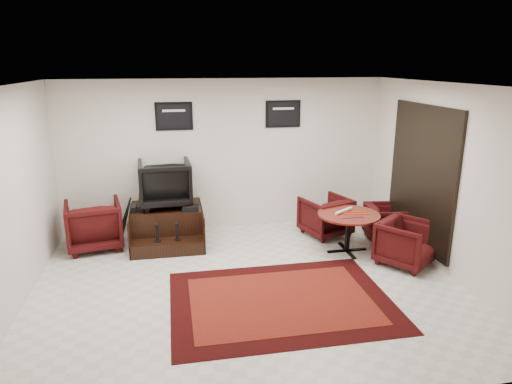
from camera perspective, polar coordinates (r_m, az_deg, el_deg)
ground at (r=6.66m, az=-1.02°, el=-11.63°), size 6.00×6.00×0.00m
room_shell at (r=6.24m, az=2.42°, el=3.93°), size 6.02×5.02×2.81m
area_rug at (r=6.28m, az=3.15°, el=-13.40°), size 2.92×2.19×0.01m
shine_podium at (r=8.22m, az=-11.02°, el=-4.19°), size 1.23×1.26×0.63m
shine_chair at (r=8.12m, az=-11.32°, el=1.38°), size 0.91×0.86×0.90m
shoes_pair at (r=8.05m, az=-14.64°, el=-1.91°), size 0.23×0.28×0.10m
polish_kit at (r=7.86m, az=-8.18°, el=-2.01°), size 0.29×0.21×0.09m
umbrella_black at (r=8.09m, az=-16.31°, el=-4.15°), size 0.29×0.11×0.78m
umbrella_hooked at (r=8.17m, az=-16.15°, el=-3.51°), size 0.33×0.12×0.90m
armchair_side at (r=8.24m, az=-19.62°, el=-3.60°), size 1.02×0.97×0.91m
meeting_table at (r=7.71m, az=11.50°, el=-3.28°), size 1.02×1.02×0.67m
table_chair_back at (r=8.46m, az=8.69°, el=-2.75°), size 0.96×0.93×0.79m
table_chair_window at (r=8.49m, az=16.02°, el=-3.45°), size 0.73×0.77×0.70m
table_chair_corner at (r=7.53m, az=18.30°, el=-5.83°), size 1.04×1.03×0.79m
paper_roll at (r=7.75m, az=10.91°, el=-2.31°), size 0.38×0.27×0.05m
table_clutter at (r=7.69m, az=12.32°, el=-2.69°), size 0.57×0.31×0.01m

